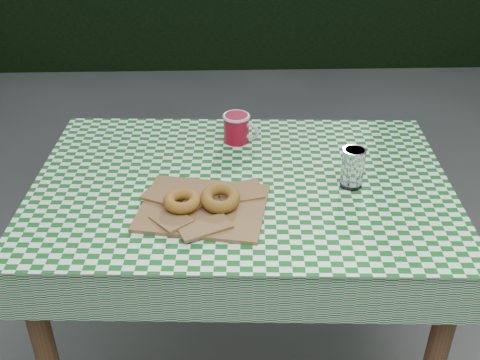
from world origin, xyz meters
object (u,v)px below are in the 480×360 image
at_px(paper_bag, 203,207).
at_px(coffee_mug, 236,128).
at_px(drinking_glass, 353,168).
at_px(table, 241,280).

bearing_deg(paper_bag, coffee_mug, 75.51).
height_order(paper_bag, drinking_glass, drinking_glass).
xyz_separation_m(paper_bag, coffee_mug, (0.10, 0.39, 0.04)).
distance_m(paper_bag, drinking_glass, 0.44).
bearing_deg(coffee_mug, drinking_glass, -13.52).
bearing_deg(paper_bag, table, 51.36).
distance_m(paper_bag, coffee_mug, 0.40).
bearing_deg(drinking_glass, coffee_mug, 139.10).
xyz_separation_m(paper_bag, drinking_glass, (0.42, 0.11, 0.05)).
relative_size(paper_bag, drinking_glass, 2.84).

